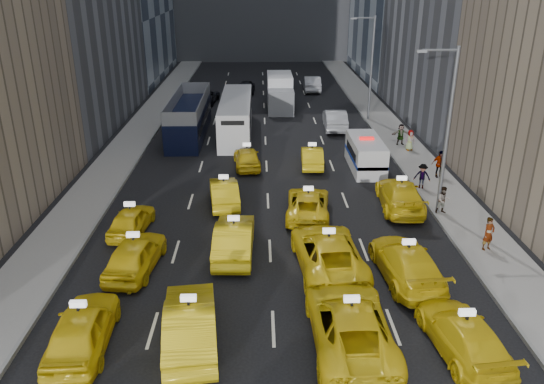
{
  "coord_description": "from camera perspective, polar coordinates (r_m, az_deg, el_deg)",
  "views": [
    {
      "loc": [
        -0.43,
        -14.32,
        12.28
      ],
      "look_at": [
        0.15,
        10.49,
        2.0
      ],
      "focal_mm": 35.0,
      "sensor_mm": 36.0,
      "label": 1
    }
  ],
  "objects": [
    {
      "name": "nypd_van",
      "position": [
        36.2,
        10.03,
        3.98
      ],
      "size": [
        2.66,
        5.36,
        2.21
      ],
      "rotation": [
        0.0,
        0.0,
        0.13
      ],
      "color": "silver",
      "rests_on": "ground"
    },
    {
      "name": "taxi_11",
      "position": [
        23.64,
        14.28,
        -7.37
      ],
      "size": [
        2.62,
        5.57,
        1.57
      ],
      "primitive_type": "imported",
      "rotation": [
        0.0,
        0.0,
        3.22
      ],
      "color": "gold",
      "rests_on": "ground"
    },
    {
      "name": "box_truck",
      "position": [
        52.21,
        0.86,
        10.65
      ],
      "size": [
        2.54,
        7.0,
        3.18
      ],
      "rotation": [
        0.0,
        0.0,
        0.02
      ],
      "color": "silver",
      "rests_on": "ground"
    },
    {
      "name": "misc_car_0",
      "position": [
        45.53,
        6.79,
        7.78
      ],
      "size": [
        1.94,
        5.1,
        1.66
      ],
      "primitive_type": "imported",
      "rotation": [
        0.0,
        0.0,
        3.1
      ],
      "color": "#9FA1A7",
      "rests_on": "ground"
    },
    {
      "name": "curb_west",
      "position": [
        42.06,
        -13.17,
        5.05
      ],
      "size": [
        0.15,
        90.0,
        0.18
      ],
      "primitive_type": "cube",
      "color": "slate",
      "rests_on": "ground"
    },
    {
      "name": "taxi_15",
      "position": [
        30.51,
        13.62,
        -0.3
      ],
      "size": [
        2.59,
        5.56,
        1.57
      ],
      "primitive_type": "imported",
      "rotation": [
        0.0,
        0.0,
        3.07
      ],
      "color": "gold",
      "rests_on": "ground"
    },
    {
      "name": "city_bus",
      "position": [
        43.75,
        -3.88,
        8.13
      ],
      "size": [
        3.39,
        11.61,
        2.96
      ],
      "rotation": [
        0.0,
        0.0,
        0.09
      ],
      "color": "silver",
      "rests_on": "ground"
    },
    {
      "name": "taxi_5",
      "position": [
        19.47,
        -8.79,
        -13.79
      ],
      "size": [
        2.36,
        5.26,
        1.68
      ],
      "primitive_type": "imported",
      "rotation": [
        0.0,
        0.0,
        3.26
      ],
      "color": "gold",
      "rests_on": "ground"
    },
    {
      "name": "sidewalk_east",
      "position": [
        42.6,
        13.64,
        5.21
      ],
      "size": [
        3.0,
        90.0,
        0.15
      ],
      "primitive_type": "cube",
      "color": "gray",
      "rests_on": "ground"
    },
    {
      "name": "curb_east",
      "position": [
        42.24,
        11.73,
        5.25
      ],
      "size": [
        0.15,
        90.0,
        0.18
      ],
      "primitive_type": "cube",
      "color": "slate",
      "rests_on": "ground"
    },
    {
      "name": "pedestrian_4",
      "position": [
        40.44,
        14.62,
        5.43
      ],
      "size": [
        0.82,
        0.58,
        1.52
      ],
      "primitive_type": "imported",
      "rotation": [
        0.0,
        0.0,
        0.26
      ],
      "color": "gray",
      "rests_on": "sidewalk_east"
    },
    {
      "name": "pedestrian_1",
      "position": [
        30.11,
        17.96,
        -0.84
      ],
      "size": [
        0.76,
        0.45,
        1.52
      ],
      "primitive_type": "imported",
      "rotation": [
        0.0,
        0.0,
        0.06
      ],
      "color": "gray",
      "rests_on": "sidewalk_east"
    },
    {
      "name": "pedestrian_3",
      "position": [
        35.42,
        17.56,
        2.89
      ],
      "size": [
        1.04,
        0.51,
        1.74
      ],
      "primitive_type": "imported",
      "rotation": [
        0.0,
        0.0,
        0.05
      ],
      "color": "gray",
      "rests_on": "sidewalk_east"
    },
    {
      "name": "misc_car_3",
      "position": [
        59.49,
        -2.73,
        11.26
      ],
      "size": [
        1.85,
        4.25,
        1.43
      ],
      "primitive_type": "imported",
      "rotation": [
        0.0,
        0.0,
        3.1
      ],
      "color": "black",
      "rests_on": "ground"
    },
    {
      "name": "pedestrian_0",
      "position": [
        26.9,
        22.28,
        -4.17
      ],
      "size": [
        0.7,
        0.58,
        1.64
      ],
      "primitive_type": "imported",
      "rotation": [
        0.0,
        0.0,
        0.38
      ],
      "color": "gray",
      "rests_on": "sidewalk_east"
    },
    {
      "name": "taxi_9",
      "position": [
        24.89,
        -4.09,
        -4.99
      ],
      "size": [
        1.84,
        5.0,
        1.64
      ],
      "primitive_type": "imported",
      "rotation": [
        0.0,
        0.0,
        3.12
      ],
      "color": "gold",
      "rests_on": "ground"
    },
    {
      "name": "double_decker",
      "position": [
        43.73,
        -8.9,
        8.08
      ],
      "size": [
        3.32,
        11.18,
        3.21
      ],
      "rotation": [
        0.0,
        0.0,
        0.07
      ],
      "color": "black",
      "rests_on": "ground"
    },
    {
      "name": "taxi_7",
      "position": [
        20.1,
        19.89,
        -14.23
      ],
      "size": [
        2.51,
        5.04,
        1.41
      ],
      "primitive_type": "imported",
      "rotation": [
        0.0,
        0.0,
        3.26
      ],
      "color": "gold",
      "rests_on": "ground"
    },
    {
      "name": "taxi_12",
      "position": [
        27.87,
        -14.9,
        -2.94
      ],
      "size": [
        1.99,
        4.07,
        1.34
      ],
      "primitive_type": "imported",
      "rotation": [
        0.0,
        0.0,
        3.04
      ],
      "color": "gold",
      "rests_on": "ground"
    },
    {
      "name": "taxi_8",
      "position": [
        24.32,
        -14.5,
        -6.53
      ],
      "size": [
        2.35,
        4.71,
        1.54
      ],
      "primitive_type": "imported",
      "rotation": [
        0.0,
        0.0,
        3.02
      ],
      "color": "gold",
      "rests_on": "ground"
    },
    {
      "name": "misc_car_1",
      "position": [
        55.05,
        -7.19,
        10.16
      ],
      "size": [
        2.88,
        5.15,
        1.36
      ],
      "primitive_type": "imported",
      "rotation": [
        0.0,
        0.0,
        3.01
      ],
      "color": "black",
      "rests_on": "ground"
    },
    {
      "name": "misc_car_4",
      "position": [
        60.67,
        4.32,
        11.57
      ],
      "size": [
        1.91,
        5.13,
        1.67
      ],
      "primitive_type": "imported",
      "rotation": [
        0.0,
        0.0,
        3.11
      ],
      "color": "#A5A7AD",
      "rests_on": "ground"
    },
    {
      "name": "streetlight_near",
      "position": [
        28.97,
        18.2,
        6.65
      ],
      "size": [
        2.15,
        0.22,
        9.0
      ],
      "color": "#595B60",
      "rests_on": "ground"
    },
    {
      "name": "sidewalk_west",
      "position": [
        42.38,
        -15.09,
        4.97
      ],
      "size": [
        3.0,
        90.0,
        0.15
      ],
      "primitive_type": "cube",
      "color": "gray",
      "rests_on": "ground"
    },
    {
      "name": "taxi_10",
      "position": [
        23.79,
        6.05,
        -6.43
      ],
      "size": [
        3.22,
        6.14,
        1.65
      ],
      "primitive_type": "imported",
      "rotation": [
        0.0,
        0.0,
        3.22
      ],
      "color": "gold",
      "rests_on": "ground"
    },
    {
      "name": "taxi_17",
      "position": [
        36.37,
        4.32,
        3.82
      ],
      "size": [
        1.6,
        4.11,
        1.34
      ],
      "primitive_type": "imported",
      "rotation": [
        0.0,
        0.0,
        3.1
      ],
      "color": "gold",
      "rests_on": "ground"
    },
    {
      "name": "taxi_13",
      "position": [
        30.33,
        -5.17,
        -0.01
      ],
      "size": [
        2.05,
        4.5,
        1.43
      ],
      "primitive_type": "imported",
      "rotation": [
        0.0,
        0.0,
        3.27
      ],
      "color": "gold",
      "rests_on": "ground"
    },
    {
      "name": "misc_car_2",
      "position": [
        63.35,
        0.96,
        12.07
      ],
      "size": [
        2.73,
        5.8,
        1.64
      ],
      "primitive_type": "imported",
      "rotation": [
        0.0,
        0.0,
        3.22
      ],
      "color": "slate",
      "rests_on": "ground"
    },
    {
      "name": "taxi_6",
      "position": [
        19.45,
        8.39,
        -13.86
      ],
      "size": [
        2.84,
        6.0,
        1.65
      ],
      "primitive_type": "imported",
      "rotation": [
        0.0,
        0.0,
        3.16
      ],
      "color": "gold",
      "rests_on": "ground"
    },
    {
      "name": "taxi_16",
      "position": [
        36.02,
        -2.71,
        3.73
      ],
      "size": [
        2.08,
        4.28,
        1.41
      ],
      "primitive_type": "imported",
      "rotation": [
        0.0,
        0.0,
        3.24
      ],
      "color": "gold",
      "rests_on": "ground"
    },
    {
      "name": "taxi_4",
      "position": [
        20.2,
        -19.74,
        -13.66
      ],
      "size": [
        2.09,
        4.78,
        1.6
      ],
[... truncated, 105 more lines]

